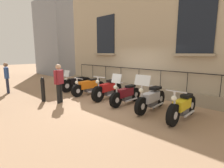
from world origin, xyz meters
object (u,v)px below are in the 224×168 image
at_px(pedestrian_standing, 7,76).
at_px(motorcycle_orange, 89,87).
at_px(motorcycle_maroon, 126,95).
at_px(pedestrian_walking, 59,81).
at_px(motorcycle_black, 76,83).
at_px(motorcycle_yellow, 182,108).
at_px(motorcycle_silver, 151,99).
at_px(motorcycle_red, 108,90).
at_px(bollard, 43,89).

bearing_deg(pedestrian_standing, motorcycle_orange, 129.96).
distance_m(motorcycle_maroon, pedestrian_standing, 6.46).
xyz_separation_m(motorcycle_orange, pedestrian_walking, (1.82, 0.30, 0.52)).
relative_size(motorcycle_black, motorcycle_yellow, 0.98).
distance_m(motorcycle_black, pedestrian_standing, 3.61).
height_order(motorcycle_orange, motorcycle_yellow, motorcycle_yellow).
distance_m(motorcycle_silver, motorcycle_yellow, 1.23).
distance_m(motorcycle_red, motorcycle_yellow, 3.57).
bearing_deg(motorcycle_orange, motorcycle_maroon, 89.41).
bearing_deg(motorcycle_yellow, bollard, -68.28).
bearing_deg(motorcycle_maroon, motorcycle_orange, -90.59).
xyz_separation_m(motorcycle_orange, pedestrian_standing, (2.80, -3.35, 0.49)).
xyz_separation_m(motorcycle_black, motorcycle_silver, (0.07, 4.89, -0.00)).
height_order(motorcycle_silver, pedestrian_walking, pedestrian_walking).
height_order(motorcycle_black, pedestrian_walking, pedestrian_walking).
relative_size(motorcycle_silver, bollard, 1.89).
relative_size(motorcycle_silver, pedestrian_standing, 1.25).
height_order(motorcycle_maroon, bollard, motorcycle_maroon).
relative_size(bollard, pedestrian_walking, 0.65).
relative_size(motorcycle_maroon, motorcycle_silver, 0.94).
bearing_deg(motorcycle_yellow, motorcycle_orange, -91.08).
bearing_deg(motorcycle_maroon, bollard, -53.11).
bearing_deg(motorcycle_red, pedestrian_standing, -58.27).
height_order(motorcycle_orange, motorcycle_red, motorcycle_red).
bearing_deg(bollard, motorcycle_orange, 168.73).
distance_m(motorcycle_orange, motorcycle_red, 1.30).
relative_size(motorcycle_red, motorcycle_maroon, 1.08).
xyz_separation_m(motorcycle_black, pedestrian_walking, (1.91, 1.54, 0.50)).
bearing_deg(motorcycle_silver, bollard, -61.48).
height_order(motorcycle_red, pedestrian_walking, pedestrian_walking).
bearing_deg(motorcycle_silver, pedestrian_standing, -68.05).
height_order(motorcycle_orange, pedestrian_standing, pedestrian_standing).
bearing_deg(motorcycle_orange, bollard, -11.27).
relative_size(motorcycle_black, bollard, 1.85).
height_order(motorcycle_silver, pedestrian_standing, pedestrian_standing).
distance_m(motorcycle_yellow, pedestrian_standing, 8.67).
xyz_separation_m(motorcycle_red, bollard, (2.27, -1.74, 0.11)).
relative_size(motorcycle_red, motorcycle_silver, 1.01).
bearing_deg(motorcycle_yellow, pedestrian_walking, -69.24).
relative_size(motorcycle_black, pedestrian_walking, 1.19).
distance_m(motorcycle_red, pedestrian_walking, 2.20).
bearing_deg(motorcycle_yellow, motorcycle_maroon, -91.58).
relative_size(motorcycle_orange, pedestrian_walking, 1.24).
height_order(motorcycle_maroon, pedestrian_walking, pedestrian_walking).
distance_m(motorcycle_silver, pedestrian_walking, 3.85).
bearing_deg(motorcycle_silver, motorcycle_black, -90.80).
xyz_separation_m(motorcycle_maroon, pedestrian_walking, (1.80, -2.16, 0.53)).
distance_m(motorcycle_red, motorcycle_maroon, 1.17).
bearing_deg(motorcycle_maroon, motorcycle_silver, 91.93).
height_order(motorcycle_red, motorcycle_maroon, motorcycle_maroon).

